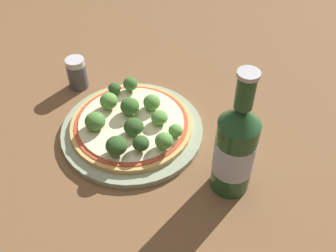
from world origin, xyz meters
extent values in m
plane|color=brown|center=(0.00, 0.00, 0.00)|extent=(3.00, 3.00, 0.00)
cylinder|color=#93A384|center=(-0.01, -0.02, 0.01)|extent=(0.25, 0.25, 0.01)
cylinder|color=tan|center=(-0.02, -0.02, 0.02)|extent=(0.22, 0.22, 0.01)
cylinder|color=#B74728|center=(-0.02, -0.02, 0.02)|extent=(0.20, 0.20, 0.00)
cylinder|color=beige|center=(-0.02, -0.02, 0.02)|extent=(0.19, 0.19, 0.00)
cylinder|color=#89A866|center=(-0.09, 0.03, 0.03)|extent=(0.01, 0.01, 0.01)
ellipsoid|color=#2D5123|center=(-0.09, 0.03, 0.04)|extent=(0.02, 0.02, 0.02)
cylinder|color=#89A866|center=(0.07, -0.03, 0.03)|extent=(0.01, 0.01, 0.01)
ellipsoid|color=#568E3D|center=(0.07, -0.03, 0.04)|extent=(0.03, 0.03, 0.03)
cylinder|color=#89A866|center=(-0.01, 0.03, 0.03)|extent=(0.01, 0.01, 0.01)
ellipsoid|color=#568E3D|center=(-0.01, 0.03, 0.04)|extent=(0.03, 0.03, 0.03)
cylinder|color=#89A866|center=(0.01, -0.09, 0.03)|extent=(0.01, 0.01, 0.01)
ellipsoid|color=#2D5123|center=(0.01, -0.09, 0.04)|extent=(0.04, 0.04, 0.03)
cylinder|color=#89A866|center=(0.03, 0.01, 0.03)|extent=(0.01, 0.01, 0.01)
ellipsoid|color=#568E3D|center=(0.03, 0.01, 0.04)|extent=(0.03, 0.03, 0.02)
cylinder|color=#89A866|center=(-0.06, -0.06, 0.03)|extent=(0.01, 0.01, 0.01)
ellipsoid|color=#477A33|center=(-0.06, -0.06, 0.04)|extent=(0.04, 0.04, 0.03)
cylinder|color=#89A866|center=(-0.03, 0.00, 0.03)|extent=(0.01, 0.01, 0.01)
ellipsoid|color=#386628|center=(-0.03, 0.00, 0.04)|extent=(0.03, 0.03, 0.03)
cylinder|color=#89A866|center=(0.04, -0.06, 0.03)|extent=(0.01, 0.01, 0.01)
ellipsoid|color=#2D5123|center=(0.04, -0.06, 0.04)|extent=(0.03, 0.03, 0.02)
cylinder|color=#89A866|center=(0.07, 0.00, 0.03)|extent=(0.01, 0.01, 0.01)
ellipsoid|color=#568E3D|center=(0.07, 0.00, 0.04)|extent=(0.02, 0.02, 0.02)
cylinder|color=#89A866|center=(-0.07, 0.05, 0.03)|extent=(0.01, 0.01, 0.01)
ellipsoid|color=#386628|center=(-0.07, 0.05, 0.04)|extent=(0.03, 0.03, 0.02)
cylinder|color=#89A866|center=(-0.07, -0.01, 0.03)|extent=(0.01, 0.01, 0.01)
ellipsoid|color=#568E3D|center=(-0.07, -0.01, 0.04)|extent=(0.03, 0.03, 0.03)
cylinder|color=#89A866|center=(0.01, -0.04, 0.03)|extent=(0.01, 0.01, 0.01)
ellipsoid|color=#2D5123|center=(0.01, -0.04, 0.04)|extent=(0.03, 0.03, 0.03)
cylinder|color=#234C28|center=(0.18, -0.02, 0.07)|extent=(0.06, 0.06, 0.14)
cylinder|color=#B2BCD1|center=(0.18, -0.02, 0.07)|extent=(0.06, 0.06, 0.06)
cone|color=#234C28|center=(0.18, -0.02, 0.15)|extent=(0.06, 0.06, 0.03)
cylinder|color=#234C28|center=(0.18, -0.02, 0.19)|extent=(0.03, 0.03, 0.05)
cylinder|color=#B2B2B7|center=(0.18, -0.02, 0.22)|extent=(0.03, 0.03, 0.01)
cylinder|color=#4C4C51|center=(-0.19, 0.03, 0.03)|extent=(0.04, 0.04, 0.05)
cylinder|color=silver|center=(-0.19, 0.03, 0.06)|extent=(0.04, 0.04, 0.01)
camera|label=1|loc=(0.32, -0.39, 0.51)|focal=42.00mm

